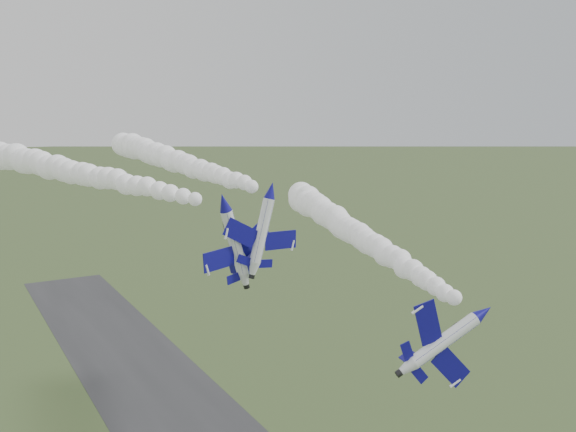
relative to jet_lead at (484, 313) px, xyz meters
name	(u,v)px	position (x,y,z in m)	size (l,w,h in m)	color
jet_lead	(484,313)	(0.00, 0.00, 0.00)	(5.67, 12.49, 9.04)	white
smoke_trail_jet_lead	(356,233)	(7.71, 33.99, 2.11)	(5.18, 63.77, 5.18)	white
jet_pair_left	(224,202)	(-18.39, 25.01, 9.85)	(10.70, 13.04, 4.22)	white
smoke_trail_jet_pair_left	(61,168)	(-30.43, 63.83, 11.52)	(5.42, 74.97, 5.42)	white
jet_pair_right	(271,190)	(-12.09, 24.63, 10.99)	(10.06, 12.48, 3.79)	white
smoke_trail_jet_pair_right	(173,160)	(-11.86, 62.13, 12.32)	(5.07, 68.94, 5.07)	white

